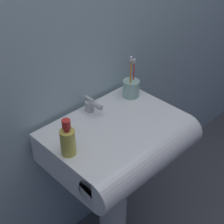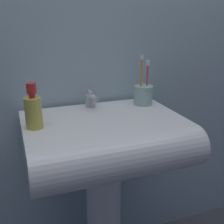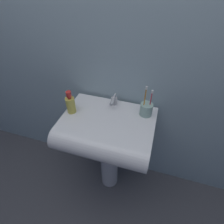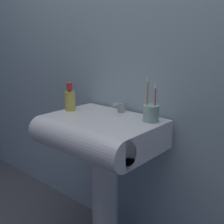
% 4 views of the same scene
% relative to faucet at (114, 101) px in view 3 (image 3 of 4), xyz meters
% --- Properties ---
extents(ground_plane, '(6.00, 6.00, 0.00)m').
position_rel_faucet_xyz_m(ground_plane, '(0.01, -0.13, -0.83)').
color(ground_plane, '#4C4C51').
rests_on(ground_plane, ground).
extents(wall_back, '(5.00, 0.05, 2.40)m').
position_rel_faucet_xyz_m(wall_back, '(0.01, 0.10, 0.37)').
color(wall_back, '#9EB7C1').
rests_on(wall_back, ground).
extents(sink_pedestal, '(0.14, 0.14, 0.65)m').
position_rel_faucet_xyz_m(sink_pedestal, '(0.01, -0.13, -0.50)').
color(sink_pedestal, white).
rests_on(sink_pedestal, ground).
extents(sink_basin, '(0.59, 0.46, 0.15)m').
position_rel_faucet_xyz_m(sink_basin, '(0.01, -0.19, -0.11)').
color(sink_basin, white).
rests_on(sink_basin, sink_pedestal).
extents(faucet, '(0.04, 0.11, 0.07)m').
position_rel_faucet_xyz_m(faucet, '(0.00, 0.00, 0.00)').
color(faucet, '#B7B7BC').
rests_on(faucet, sink_basin).
extents(toothbrush_cup, '(0.08, 0.08, 0.21)m').
position_rel_faucet_xyz_m(toothbrush_cup, '(0.22, -0.03, 0.01)').
color(toothbrush_cup, '#99BFB2').
rests_on(toothbrush_cup, sink_basin).
extents(soap_bottle, '(0.06, 0.06, 0.16)m').
position_rel_faucet_xyz_m(soap_bottle, '(-0.24, -0.15, 0.03)').
color(soap_bottle, gold).
rests_on(soap_bottle, sink_basin).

